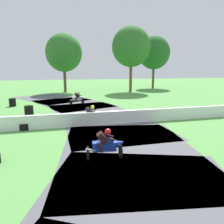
{
  "coord_description": "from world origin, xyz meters",
  "views": [
    {
      "loc": [
        -3.51,
        -14.67,
        3.84
      ],
      "look_at": [
        -0.0,
        -0.28,
        0.9
      ],
      "focal_mm": 35.87,
      "sensor_mm": 36.0,
      "label": 1
    }
  ],
  "objects_px": {
    "tire_stack_extra_a": "(12,102)",
    "motorcycle_trailing_white": "(78,98)",
    "motorcycle_lead_blue": "(106,145)",
    "motorcycle_chase_black": "(91,115)",
    "tire_stack_far": "(29,111)",
    "tire_stack_mid_b": "(24,127)"
  },
  "relations": [
    {
      "from": "motorcycle_chase_black",
      "to": "motorcycle_trailing_white",
      "type": "bearing_deg",
      "value": 90.78
    },
    {
      "from": "tire_stack_far",
      "to": "motorcycle_chase_black",
      "type": "bearing_deg",
      "value": -41.48
    },
    {
      "from": "motorcycle_trailing_white",
      "to": "tire_stack_mid_b",
      "type": "xyz_separation_m",
      "value": [
        -4.21,
        -9.48,
        -0.45
      ]
    },
    {
      "from": "tire_stack_far",
      "to": "motorcycle_trailing_white",
      "type": "bearing_deg",
      "value": 48.31
    },
    {
      "from": "motorcycle_chase_black",
      "to": "tire_stack_extra_a",
      "type": "height_order",
      "value": "motorcycle_chase_black"
    },
    {
      "from": "motorcycle_lead_blue",
      "to": "tire_stack_extra_a",
      "type": "xyz_separation_m",
      "value": [
        -6.37,
        15.3,
        -0.26
      ]
    },
    {
      "from": "tire_stack_far",
      "to": "motorcycle_lead_blue",
      "type": "bearing_deg",
      "value": -67.61
    },
    {
      "from": "motorcycle_trailing_white",
      "to": "tire_stack_extra_a",
      "type": "height_order",
      "value": "motorcycle_trailing_white"
    },
    {
      "from": "motorcycle_lead_blue",
      "to": "motorcycle_trailing_white",
      "type": "distance_m",
      "value": 15.25
    },
    {
      "from": "tire_stack_far",
      "to": "tire_stack_extra_a",
      "type": "bearing_deg",
      "value": 113.06
    },
    {
      "from": "tire_stack_extra_a",
      "to": "motorcycle_trailing_white",
      "type": "bearing_deg",
      "value": -0.43
    },
    {
      "from": "tire_stack_extra_a",
      "to": "tire_stack_mid_b",
      "type": "bearing_deg",
      "value": -76.23
    },
    {
      "from": "tire_stack_mid_b",
      "to": "tire_stack_extra_a",
      "type": "bearing_deg",
      "value": 103.77
    },
    {
      "from": "motorcycle_lead_blue",
      "to": "motorcycle_trailing_white",
      "type": "xyz_separation_m",
      "value": [
        0.18,
        15.25,
        -0.01
      ]
    },
    {
      "from": "motorcycle_chase_black",
      "to": "tire_stack_far",
      "type": "bearing_deg",
      "value": 138.52
    },
    {
      "from": "motorcycle_chase_black",
      "to": "tire_stack_far",
      "type": "distance_m",
      "value": 6.06
    },
    {
      "from": "tire_stack_far",
      "to": "tire_stack_extra_a",
      "type": "height_order",
      "value": "same"
    },
    {
      "from": "motorcycle_chase_black",
      "to": "tire_stack_mid_b",
      "type": "bearing_deg",
      "value": -173.31
    },
    {
      "from": "motorcycle_chase_black",
      "to": "tire_stack_far",
      "type": "relative_size",
      "value": 2.1
    },
    {
      "from": "motorcycle_lead_blue",
      "to": "motorcycle_chase_black",
      "type": "bearing_deg",
      "value": 87.28
    },
    {
      "from": "motorcycle_trailing_white",
      "to": "tire_stack_extra_a",
      "type": "distance_m",
      "value": 6.55
    },
    {
      "from": "motorcycle_chase_black",
      "to": "tire_stack_extra_a",
      "type": "relative_size",
      "value": 2.1
    }
  ]
}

